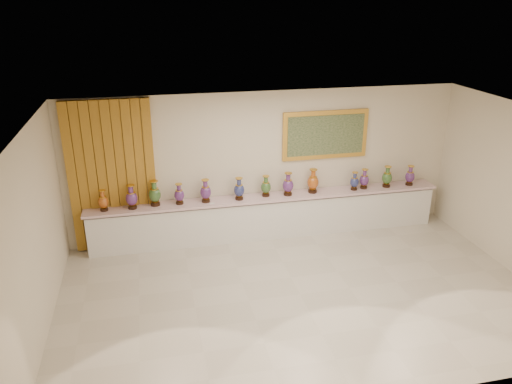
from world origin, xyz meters
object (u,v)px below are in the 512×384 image
(counter, at_px, (268,217))
(vase_1, at_px, (132,198))
(vase_2, at_px, (155,194))
(vase_0, at_px, (103,202))

(counter, bearing_deg, vase_1, -178.99)
(vase_1, distance_m, vase_2, 0.44)
(counter, relative_size, vase_2, 14.37)
(vase_1, xyz_separation_m, vase_2, (0.44, 0.06, 0.01))
(vase_1, height_order, vase_2, vase_2)
(counter, xyz_separation_m, vase_1, (-2.70, -0.05, 0.68))
(vase_2, bearing_deg, counter, -0.36)
(counter, bearing_deg, vase_2, 179.64)
(counter, xyz_separation_m, vase_0, (-3.23, -0.03, 0.65))
(counter, height_order, vase_0, vase_0)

